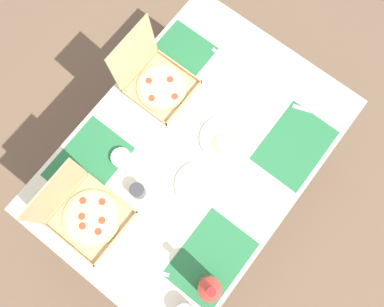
{
  "coord_description": "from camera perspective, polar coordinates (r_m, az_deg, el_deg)",
  "views": [
    {
      "loc": [
        -0.36,
        -0.28,
        2.58
      ],
      "look_at": [
        0.0,
        0.0,
        0.77
      ],
      "focal_mm": 38.22,
      "sensor_mm": 36.0,
      "label": 1
    }
  ],
  "objects": [
    {
      "name": "ground_plane",
      "position": [
        2.62,
        -0.0,
        -4.09
      ],
      "size": [
        6.0,
        6.0,
        0.0
      ],
      "primitive_type": "plane",
      "color": "brown"
    },
    {
      "name": "plate_near_left",
      "position": [
        1.88,
        4.56,
        1.96
      ],
      "size": [
        0.23,
        0.23,
        0.03
      ],
      "color": "white",
      "rests_on": "dining_table"
    },
    {
      "name": "knife_by_far_right",
      "position": [
        2.01,
        16.69,
        5.54
      ],
      "size": [
        0.09,
        0.2,
        0.0
      ],
      "primitive_type": "cube",
      "rotation": [
        0.0,
        0.0,
        1.92
      ],
      "color": "#B7B7BC",
      "rests_on": "dining_table"
    },
    {
      "name": "placemat_far_right",
      "position": [
        2.03,
        -2.33,
        12.89
      ],
      "size": [
        0.36,
        0.26,
        0.0
      ],
      "primitive_type": "cube",
      "color": "#236638",
      "rests_on": "dining_table"
    },
    {
      "name": "placemat_near_right",
      "position": [
        1.93,
        14.15,
        1.1
      ],
      "size": [
        0.36,
        0.26,
        0.0
      ],
      "primitive_type": "cube",
      "color": "#236638",
      "rests_on": "dining_table"
    },
    {
      "name": "placemat_near_left",
      "position": [
        1.81,
        2.64,
        -14.49
      ],
      "size": [
        0.36,
        0.26,
        0.0
      ],
      "primitive_type": "cube",
      "color": "#236638",
      "rests_on": "dining_table"
    },
    {
      "name": "dining_table",
      "position": [
        1.98,
        -0.0,
        -0.79
      ],
      "size": [
        1.42,
        1.0,
        0.77
      ],
      "color": "#3F3328",
      "rests_on": "ground_plane"
    },
    {
      "name": "cup_spare",
      "position": [
        1.8,
        -7.56,
        -5.21
      ],
      "size": [
        0.06,
        0.06,
        0.09
      ],
      "primitive_type": "cylinder",
      "color": "#333338",
      "rests_on": "dining_table"
    },
    {
      "name": "pizza_box_center",
      "position": [
        1.94,
        -5.08,
        10.12
      ],
      "size": [
        0.27,
        0.3,
        0.31
      ],
      "color": "tan",
      "rests_on": "dining_table"
    },
    {
      "name": "fork_by_far_left",
      "position": [
        1.86,
        9.26,
        -4.04
      ],
      "size": [
        0.03,
        0.19,
        0.0
      ],
      "primitive_type": "cube",
      "rotation": [
        0.0,
        0.0,
        4.61
      ],
      "color": "#B7B7BC",
      "rests_on": "dining_table"
    },
    {
      "name": "pizza_box_edge_far",
      "position": [
        1.83,
        -14.86,
        -8.04
      ],
      "size": [
        0.29,
        0.29,
        0.33
      ],
      "color": "tan",
      "rests_on": "dining_table"
    },
    {
      "name": "fork_by_near_right",
      "position": [
        1.82,
        -6.19,
        -15.72
      ],
      "size": [
        0.09,
        0.18,
        0.0
      ],
      "primitive_type": "cube",
      "rotation": [
        0.0,
        0.0,
        5.1
      ],
      "color": "#B7B7BC",
      "rests_on": "dining_table"
    },
    {
      "name": "plate_near_right",
      "position": [
        1.83,
        0.99,
        -4.41
      ],
      "size": [
        0.22,
        0.22,
        0.02
      ],
      "color": "white",
      "rests_on": "dining_table"
    },
    {
      "name": "soda_bottle",
      "position": [
        1.68,
        2.39,
        -18.23
      ],
      "size": [
        0.09,
        0.09,
        0.32
      ],
      "color": "#B2382D",
      "rests_on": "dining_table"
    },
    {
      "name": "placemat_far_left",
      "position": [
        1.92,
        -14.29,
        -1.09
      ],
      "size": [
        0.36,
        0.26,
        0.0
      ],
      "primitive_type": "cube",
      "color": "#236638",
      "rests_on": "dining_table"
    },
    {
      "name": "condiment_bowl",
      "position": [
        1.87,
        -9.82,
        -0.63
      ],
      "size": [
        0.09,
        0.09,
        0.04
      ],
      "primitive_type": "cylinder",
      "color": "white",
      "rests_on": "dining_table"
    },
    {
      "name": "fork_by_near_left",
      "position": [
        2.03,
        4.9,
        12.74
      ],
      "size": [
        0.03,
        0.19,
        0.0
      ],
      "primitive_type": "cube",
      "rotation": [
        0.0,
        0.0,
        1.48
      ],
      "color": "#B7B7BC",
      "rests_on": "dining_table"
    }
  ]
}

